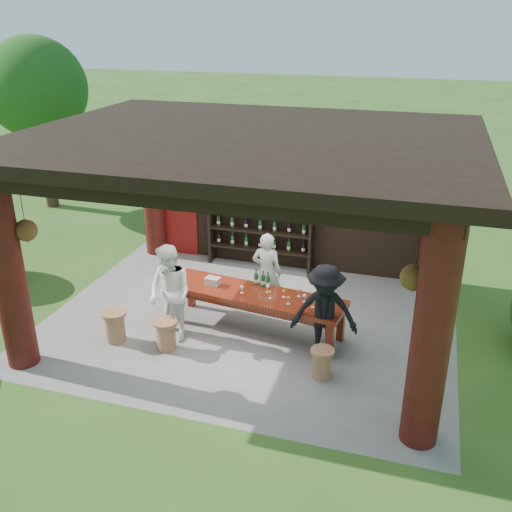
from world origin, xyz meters
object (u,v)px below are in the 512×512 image
(tasting_table, at_px, (255,299))
(guest_woman, at_px, (170,294))
(stool_near_left, at_px, (166,334))
(guest_man, at_px, (324,313))
(stool_far_left, at_px, (115,325))
(stool_near_right, at_px, (322,362))
(napkin_basket, at_px, (213,281))
(wine_shelf, at_px, (260,222))
(host, at_px, (267,272))

(tasting_table, height_order, guest_woman, guest_woman)
(stool_near_left, height_order, guest_man, guest_man)
(stool_far_left, relative_size, guest_man, 0.34)
(stool_near_right, bearing_deg, guest_man, 99.76)
(guest_man, distance_m, napkin_basket, 2.26)
(wine_shelf, height_order, tasting_table, wine_shelf)
(stool_far_left, bearing_deg, stool_near_right, -0.24)
(tasting_table, relative_size, host, 2.12)
(tasting_table, relative_size, guest_man, 1.99)
(stool_near_left, distance_m, guest_woman, 0.69)
(napkin_basket, bearing_deg, stool_near_right, -27.40)
(stool_near_left, height_order, guest_woman, guest_woman)
(stool_near_left, bearing_deg, stool_near_right, -0.66)
(tasting_table, xyz_separation_m, stool_near_right, (1.44, -1.08, -0.37))
(wine_shelf, relative_size, guest_man, 1.41)
(wine_shelf, relative_size, stool_far_left, 4.18)
(tasting_table, xyz_separation_m, guest_man, (1.35, -0.53, 0.21))
(wine_shelf, distance_m, stool_near_left, 3.91)
(stool_near_right, height_order, host, host)
(wine_shelf, relative_size, guest_woman, 1.37)
(guest_woman, bearing_deg, napkin_basket, 81.94)
(tasting_table, xyz_separation_m, stool_far_left, (-2.22, -1.07, -0.33))
(guest_woman, bearing_deg, host, 73.28)
(wine_shelf, distance_m, tasting_table, 2.87)
(stool_near_left, xyz_separation_m, napkin_basket, (0.43, 1.14, 0.53))
(wine_shelf, xyz_separation_m, stool_far_left, (-1.50, -3.82, -0.75))
(stool_near_right, bearing_deg, tasting_table, 143.12)
(stool_near_left, xyz_separation_m, stool_near_right, (2.70, -0.03, -0.02))
(stool_near_right, height_order, stool_far_left, stool_far_left)
(stool_near_left, xyz_separation_m, guest_man, (2.60, 0.52, 0.55))
(stool_near_right, bearing_deg, guest_woman, 171.66)
(wine_shelf, xyz_separation_m, guest_woman, (-0.60, -3.43, -0.18))
(stool_near_right, xyz_separation_m, guest_woman, (-2.76, 0.40, 0.60))
(stool_far_left, xyz_separation_m, host, (2.21, 1.88, 0.49))
(guest_man, xyz_separation_m, napkin_basket, (-2.17, 0.63, -0.02))
(tasting_table, distance_m, napkin_basket, 0.85)
(guest_woman, bearing_deg, wine_shelf, 104.48)
(stool_near_left, height_order, napkin_basket, napkin_basket)
(host, xyz_separation_m, guest_woman, (-1.30, -1.50, 0.08))
(guest_man, bearing_deg, guest_woman, 176.32)
(host, distance_m, guest_man, 1.92)
(tasting_table, distance_m, host, 0.83)
(tasting_table, bearing_deg, stool_near_left, -140.11)
(stool_near_left, bearing_deg, wine_shelf, 81.95)
(stool_far_left, relative_size, host, 0.36)
(tasting_table, bearing_deg, stool_far_left, -154.38)
(stool_near_right, distance_m, host, 2.45)
(guest_woman, bearing_deg, stool_near_left, -56.67)
(napkin_basket, bearing_deg, guest_man, -16.09)
(wine_shelf, bearing_deg, stool_near_left, -98.05)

